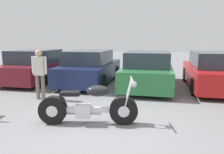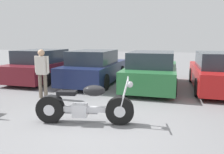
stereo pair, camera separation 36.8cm
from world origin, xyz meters
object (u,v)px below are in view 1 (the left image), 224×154
object	(u,v)px
parked_car_red	(214,72)
parked_car_maroon	(38,67)
parked_car_green	(148,71)
motorcycle	(87,106)
parked_car_navy	(90,68)
person_standing	(39,70)

from	to	relation	value
parked_car_red	parked_car_maroon	bearing A→B (deg)	179.80
parked_car_green	parked_car_red	distance (m)	2.56
motorcycle	parked_car_navy	world-z (taller)	parked_car_navy
parked_car_maroon	parked_car_navy	world-z (taller)	same
motorcycle	person_standing	distance (m)	2.80
motorcycle	parked_car_red	xyz separation A→B (m)	(3.70, 4.54, 0.26)
parked_car_maroon	parked_car_green	size ratio (longest dim) A/B	1.00
motorcycle	parked_car_maroon	xyz separation A→B (m)	(-3.95, 4.57, 0.26)
motorcycle	parked_car_maroon	bearing A→B (deg)	130.81
person_standing	motorcycle	bearing A→B (deg)	-37.92
motorcycle	parked_car_green	xyz separation A→B (m)	(1.15, 4.32, 0.26)
motorcycle	parked_car_red	bearing A→B (deg)	50.84
parked_car_green	parked_car_red	bearing A→B (deg)	4.94
parked_car_green	person_standing	xyz separation A→B (m)	(-3.32, -2.64, 0.28)
motorcycle	person_standing	world-z (taller)	person_standing
parked_car_red	parked_car_green	bearing A→B (deg)	-175.06
parked_car_maroon	person_standing	bearing A→B (deg)	-58.31
parked_car_maroon	parked_car_red	xyz separation A→B (m)	(7.65, -0.03, 0.00)
parked_car_navy	motorcycle	bearing A→B (deg)	-73.10
parked_car_navy	person_standing	world-z (taller)	person_standing
motorcycle	parked_car_navy	distance (m)	4.81
parked_car_green	person_standing	size ratio (longest dim) A/B	2.70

